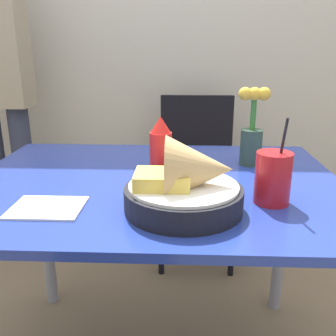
{
  "coord_description": "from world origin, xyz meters",
  "views": [
    {
      "loc": [
        0.09,
        -1.08,
        1.13
      ],
      "look_at": [
        0.04,
        -0.07,
        0.8
      ],
      "focal_mm": 40.0,
      "sensor_mm": 36.0,
      "label": 1
    }
  ],
  "objects_px": {
    "ketchup_bottle": "(161,149)",
    "flower_vase": "(252,132)",
    "drink_cup": "(273,180)",
    "chair_far_window": "(196,163)",
    "food_basket": "(188,185)"
  },
  "relations": [
    {
      "from": "drink_cup",
      "to": "chair_far_window",
      "type": "bearing_deg",
      "value": 98.56
    },
    {
      "from": "ketchup_bottle",
      "to": "flower_vase",
      "type": "bearing_deg",
      "value": 26.34
    },
    {
      "from": "chair_far_window",
      "to": "food_basket",
      "type": "relative_size",
      "value": 2.98
    },
    {
      "from": "chair_far_window",
      "to": "ketchup_bottle",
      "type": "xyz_separation_m",
      "value": [
        -0.14,
        -0.87,
        0.31
      ]
    },
    {
      "from": "ketchup_bottle",
      "to": "drink_cup",
      "type": "bearing_deg",
      "value": -32.0
    },
    {
      "from": "chair_far_window",
      "to": "ketchup_bottle",
      "type": "distance_m",
      "value": 0.93
    },
    {
      "from": "ketchup_bottle",
      "to": "flower_vase",
      "type": "relative_size",
      "value": 0.73
    },
    {
      "from": "chair_far_window",
      "to": "flower_vase",
      "type": "height_order",
      "value": "flower_vase"
    },
    {
      "from": "drink_cup",
      "to": "food_basket",
      "type": "bearing_deg",
      "value": -165.74
    },
    {
      "from": "chair_far_window",
      "to": "ketchup_bottle",
      "type": "height_order",
      "value": "ketchup_bottle"
    },
    {
      "from": "ketchup_bottle",
      "to": "drink_cup",
      "type": "height_order",
      "value": "drink_cup"
    },
    {
      "from": "ketchup_bottle",
      "to": "flower_vase",
      "type": "xyz_separation_m",
      "value": [
        0.3,
        0.15,
        0.02
      ]
    },
    {
      "from": "chair_far_window",
      "to": "ketchup_bottle",
      "type": "relative_size",
      "value": 4.57
    },
    {
      "from": "ketchup_bottle",
      "to": "food_basket",
      "type": "bearing_deg",
      "value": -71.17
    },
    {
      "from": "ketchup_bottle",
      "to": "drink_cup",
      "type": "relative_size",
      "value": 0.83
    }
  ]
}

